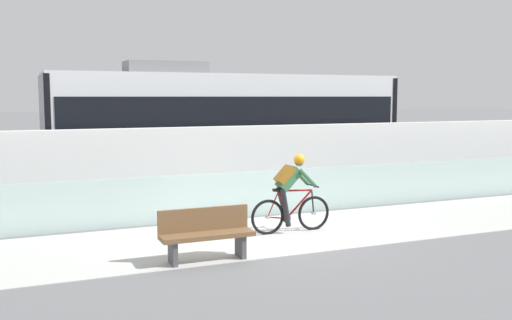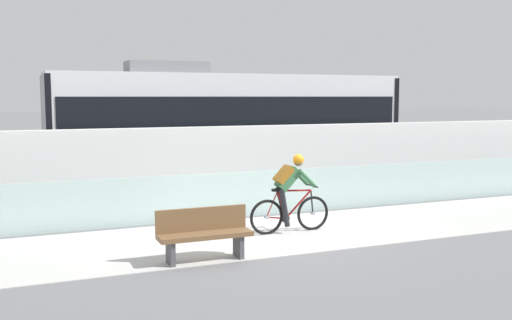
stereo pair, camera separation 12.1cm
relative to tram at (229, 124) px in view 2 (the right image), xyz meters
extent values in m
plane|color=slate|center=(-1.78, -6.85, -1.89)|extent=(200.00, 200.00, 0.00)
cube|color=beige|center=(-1.78, -6.85, -1.89)|extent=(32.00, 3.20, 0.01)
cube|color=#ADC6C1|center=(-1.78, -5.00, -1.37)|extent=(32.00, 0.05, 1.05)
cube|color=white|center=(-1.78, -3.20, -0.89)|extent=(32.00, 0.36, 2.01)
cube|color=#595654|center=(-1.78, -0.72, -1.89)|extent=(32.00, 0.08, 0.01)
cube|color=#595654|center=(-1.78, 0.72, -1.89)|extent=(32.00, 0.08, 0.01)
cube|color=silver|center=(0.02, 0.00, 0.01)|extent=(11.00, 2.50, 3.10)
cube|color=black|center=(0.02, 0.00, 0.36)|extent=(10.56, 2.54, 1.04)
cube|color=#14724C|center=(0.02, 0.00, -1.36)|extent=(10.78, 2.53, 0.28)
cube|color=slate|center=(-1.96, 0.00, 1.74)|extent=(2.40, 1.10, 0.36)
cube|color=#232326|center=(-3.50, 0.00, -1.53)|extent=(1.40, 1.88, 0.20)
cylinder|color=black|center=(-3.50, -0.72, -1.59)|extent=(0.60, 0.10, 0.60)
cylinder|color=black|center=(-3.50, 0.72, -1.59)|extent=(0.60, 0.10, 0.60)
cube|color=#232326|center=(3.54, 0.00, -1.53)|extent=(1.40, 1.88, 0.20)
cylinder|color=black|center=(3.54, -0.72, -1.59)|extent=(0.60, 0.10, 0.60)
cylinder|color=black|center=(3.54, 0.72, -1.59)|extent=(0.60, 0.10, 0.60)
cube|color=black|center=(-5.43, 0.00, 0.01)|extent=(0.16, 2.54, 2.94)
cube|color=black|center=(5.47, 0.00, 0.01)|extent=(0.16, 2.54, 2.94)
torus|color=black|center=(-0.63, -6.85, -1.53)|extent=(0.72, 0.06, 0.72)
cylinder|color=#99999E|center=(-0.63, -6.85, -1.53)|extent=(0.07, 0.10, 0.07)
torus|color=black|center=(-1.68, -6.85, -1.53)|extent=(0.72, 0.06, 0.72)
cylinder|color=#99999E|center=(-1.68, -6.85, -1.53)|extent=(0.07, 0.10, 0.07)
cylinder|color=maroon|center=(-0.97, -6.85, -1.32)|extent=(0.60, 0.04, 0.58)
cylinder|color=maroon|center=(-1.35, -6.85, -1.30)|extent=(0.22, 0.04, 0.59)
cylinder|color=maroon|center=(-1.06, -6.85, -1.03)|extent=(0.76, 0.04, 0.07)
cylinder|color=maroon|center=(-1.47, -6.85, -1.56)|extent=(0.43, 0.03, 0.09)
cylinder|color=maroon|center=(-1.56, -6.85, -1.27)|extent=(0.27, 0.02, 0.53)
cylinder|color=black|center=(-0.66, -6.85, -1.29)|extent=(0.08, 0.03, 0.49)
cube|color=black|center=(-1.44, -6.85, -0.99)|extent=(0.24, 0.10, 0.05)
cylinder|color=black|center=(-0.68, -6.85, -0.94)|extent=(0.03, 0.58, 0.03)
cylinder|color=#262628|center=(-1.26, -6.85, -1.59)|extent=(0.18, 0.02, 0.18)
cube|color=#33663F|center=(-1.22, -6.85, -0.78)|extent=(0.50, 0.28, 0.51)
cube|color=#8C5919|center=(-1.31, -6.85, -0.69)|extent=(0.38, 0.30, 0.38)
sphere|color=#997051|center=(-0.98, -6.85, -0.43)|extent=(0.20, 0.20, 0.20)
sphere|color=orange|center=(-0.98, -6.85, -0.40)|extent=(0.23, 0.23, 0.23)
cylinder|color=#33663F|center=(-0.86, -7.01, -0.77)|extent=(0.41, 0.08, 0.41)
cylinder|color=#33663F|center=(-0.86, -6.69, -0.77)|extent=(0.41, 0.08, 0.41)
cylinder|color=black|center=(-1.33, -6.94, -1.35)|extent=(0.25, 0.11, 0.79)
cylinder|color=black|center=(-1.33, -6.76, -1.21)|extent=(0.25, 0.11, 0.52)
cube|color=brown|center=(-3.40, -8.20, -1.44)|extent=(1.60, 0.44, 0.08)
cube|color=brown|center=(-3.40, -8.00, -1.20)|extent=(1.60, 0.06, 0.40)
cube|color=#4C4C51|center=(-4.00, -8.20, -1.69)|extent=(0.08, 0.36, 0.41)
cube|color=#4C4C51|center=(-2.80, -8.20, -1.69)|extent=(0.08, 0.36, 0.41)
camera|label=1|loc=(-6.44, -17.41, 0.88)|focal=41.15mm
camera|label=2|loc=(-6.33, -17.45, 0.88)|focal=41.15mm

